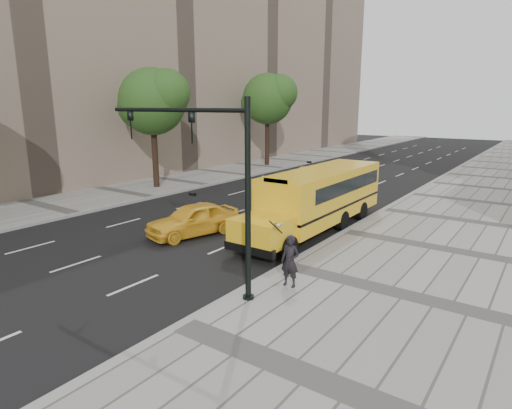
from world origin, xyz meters
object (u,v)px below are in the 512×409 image
Objects in this scene: tree_b at (153,101)px; traffic_signal at (212,172)px; tree_c at (268,99)px; taxi_near at (193,219)px; taxi_far at (309,178)px; pedestrian at (290,261)px; school_bus at (320,194)px.

tree_b is 19.51m from traffic_signal.
tree_c reaches higher than taxi_near.
pedestrian is (8.41, -16.79, 0.27)m from taxi_far.
school_bus reaches higher than pedestrian.
tree_c is at bearing 89.98° from tree_b.
tree_b reaches higher than taxi_far.
taxi_far is (9.17, 6.92, -5.69)m from tree_b.
traffic_signal is at bearing -59.46° from tree_c.
tree_b is 20.88m from pedestrian.
pedestrian is at bearing -29.31° from tree_b.
tree_c is 13.61m from taxi_far.
pedestrian is at bearing -54.71° from tree_c.
tree_b is at bearing -152.17° from taxi_far.
school_bus is 2.51× the size of taxi_near.
traffic_signal reaches higher than pedestrian.
tree_b is 14.97m from tree_c.
taxi_far is at bearing -41.28° from tree_c.
tree_b is 1.92× the size of taxi_near.
tree_b is 13.88m from taxi_near.
taxi_near is 0.72× the size of traffic_signal.
school_bus is (14.90, -17.45, -5.05)m from tree_c.
tree_c is 2.02× the size of taxi_near.
taxi_far is 19.76m from traffic_signal.
tree_b is at bearing 162.23° from taxi_near.
school_bus is 7.89m from pedestrian.
traffic_signal is at bearing -36.32° from tree_b.
pedestrian is (17.58, -9.87, -5.42)m from tree_b.
tree_b is 0.76× the size of school_bus.
pedestrian is 0.28× the size of traffic_signal.
school_bus is at bearing 94.40° from traffic_signal.
taxi_far is at bearing 109.28° from traffic_signal.
school_bus is 6.47m from taxi_near.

